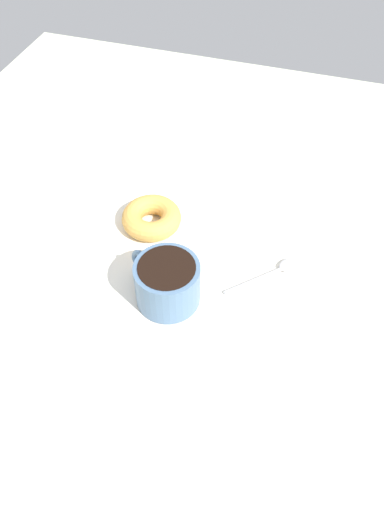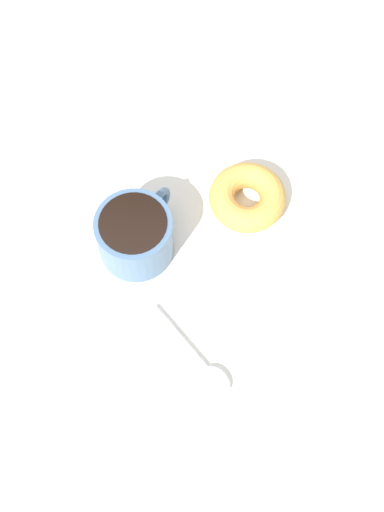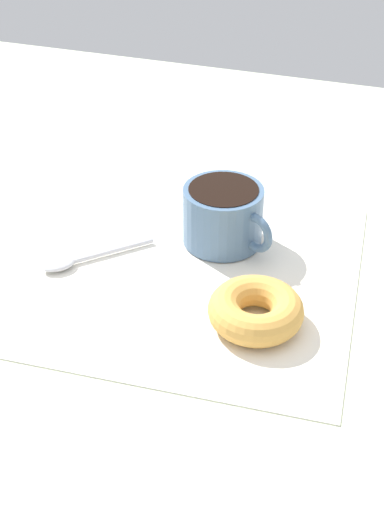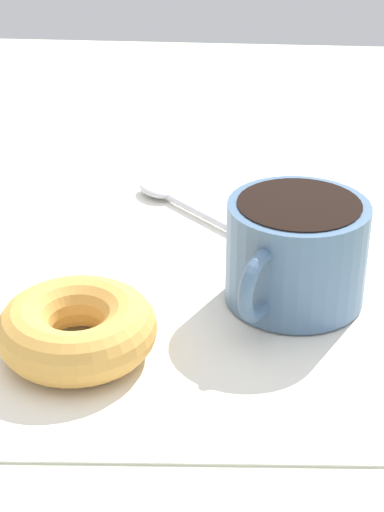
{
  "view_description": "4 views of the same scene",
  "coord_description": "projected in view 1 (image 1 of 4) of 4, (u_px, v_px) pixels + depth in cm",
  "views": [
    {
      "loc": [
        46.35,
        11.56,
        57.03
      ],
      "look_at": [
        1.12,
        -2.55,
        2.3
      ],
      "focal_mm": 35.0,
      "sensor_mm": 36.0,
      "label": 1
    },
    {
      "loc": [
        -1.75,
        30.84,
        77.91
      ],
      "look_at": [
        1.12,
        -2.55,
        2.3
      ],
      "focal_mm": 50.0,
      "sensor_mm": 36.0,
      "label": 2
    },
    {
      "loc": [
        -57.04,
        -22.1,
        46.09
      ],
      "look_at": [
        1.12,
        -2.55,
        2.3
      ],
      "focal_mm": 50.0,
      "sensor_mm": 36.0,
      "label": 3
    },
    {
      "loc": [
        5.1,
        -51.88,
        29.41
      ],
      "look_at": [
        1.12,
        -2.55,
        2.3
      ],
      "focal_mm": 60.0,
      "sensor_mm": 36.0,
      "label": 4
    }
  ],
  "objects": [
    {
      "name": "ground_plane",
      "position": [
        210.0,
        269.0,
        0.75
      ],
      "size": [
        120.0,
        120.0,
        2.0
      ],
      "primitive_type": "cube",
      "color": "beige"
    },
    {
      "name": "napkin",
      "position": [
        192.0,
        265.0,
        0.74
      ],
      "size": [
        36.97,
        36.97,
        0.3
      ],
      "primitive_type": "cube",
      "rotation": [
        0.0,
        0.0,
        0.06
      ],
      "color": "white",
      "rests_on": "ground_plane"
    },
    {
      "name": "coffee_cup",
      "position": [
        167.0,
        282.0,
        0.67
      ],
      "size": [
        8.93,
        11.02,
        6.75
      ],
      "color": "slate",
      "rests_on": "napkin"
    },
    {
      "name": "donut",
      "position": [
        152.0,
        218.0,
        0.78
      ],
      "size": [
        9.35,
        9.35,
        3.17
      ],
      "primitive_type": "torus",
      "color": "gold",
      "rests_on": "napkin"
    },
    {
      "name": "spoon",
      "position": [
        280.0,
        269.0,
        0.73
      ],
      "size": [
        10.08,
        10.24,
        0.9
      ],
      "color": "silver",
      "rests_on": "napkin"
    }
  ]
}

